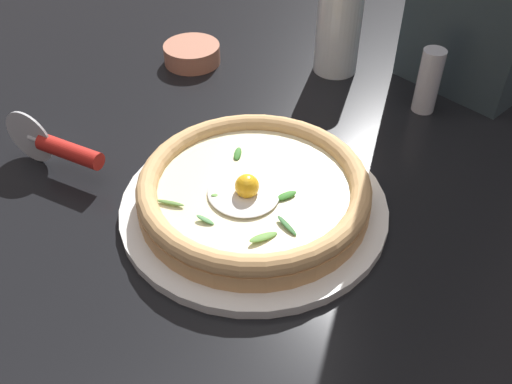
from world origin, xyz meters
name	(u,v)px	position (x,y,z in m)	size (l,w,h in m)	color
ground_plane	(254,219)	(0.00, 0.00, -0.01)	(2.40, 2.40, 0.03)	black
pizza_plate	(256,209)	(0.00, 0.00, 0.01)	(0.31, 0.31, 0.01)	white
pizza	(256,192)	(0.01, 0.00, 0.03)	(0.26, 0.26, 0.05)	tan
side_bowl	(192,54)	(-0.36, 0.07, 0.02)	(0.09, 0.09, 0.03)	#B57056
pizza_cutter	(58,147)	(-0.18, -0.18, 0.04)	(0.13, 0.09, 0.07)	silver
drinking_glass	(338,35)	(-0.23, 0.27, 0.06)	(0.07, 0.07, 0.14)	silver
pepper_shaker	(429,81)	(-0.07, 0.31, 0.05)	(0.03, 0.03, 0.09)	silver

